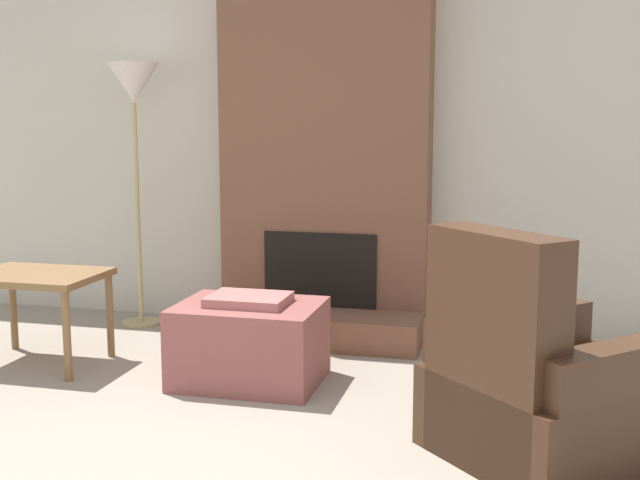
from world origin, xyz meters
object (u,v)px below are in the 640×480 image
object	(u,v)px
ottoman	(249,342)
floor_lamp_left	(134,98)
armchair	(548,393)
side_table	(36,285)

from	to	relation	value
ottoman	floor_lamp_left	world-z (taller)	floor_lamp_left
armchair	side_table	distance (m)	2.95
ottoman	side_table	world-z (taller)	side_table
armchair	side_table	bearing A→B (deg)	33.25
ottoman	armchair	distance (m)	1.68
armchair	floor_lamp_left	bearing A→B (deg)	14.55
armchair	floor_lamp_left	size ratio (longest dim) A/B	0.70
side_table	floor_lamp_left	xyz separation A→B (m)	(0.16, 1.01, 1.11)
side_table	floor_lamp_left	world-z (taller)	floor_lamp_left
ottoman	floor_lamp_left	xyz separation A→B (m)	(-1.16, 1.02, 1.36)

